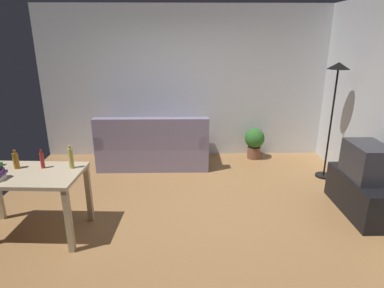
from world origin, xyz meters
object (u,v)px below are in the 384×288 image
at_px(desk, 26,182).
at_px(bottle_amber, 16,160).
at_px(potted_plant, 254,141).
at_px(bottle_squat, 71,158).
at_px(bottle_red, 42,160).
at_px(tv, 367,161).
at_px(tv_stand, 361,195).
at_px(torchiere_lamp, 335,89).
at_px(couch, 154,149).

bearing_deg(desk, bottle_amber, 139.94).
bearing_deg(potted_plant, bottle_squat, -138.42).
relative_size(desk, potted_plant, 2.17).
distance_m(potted_plant, bottle_red, 3.68).
bearing_deg(bottle_squat, tv, 4.70).
bearing_deg(tv_stand, torchiere_lamp, 0.00).
height_order(desk, potted_plant, desk).
bearing_deg(bottle_amber, tv, 3.94).
distance_m(tv_stand, torchiere_lamp, 1.61).
distance_m(bottle_red, bottle_squat, 0.33).
xyz_separation_m(tv_stand, tv, (0.00, 0.00, 0.46)).
height_order(couch, bottle_amber, bottle_amber).
distance_m(couch, bottle_amber, 2.42).
xyz_separation_m(desk, bottle_amber, (-0.14, 0.13, 0.20)).
distance_m(desk, bottle_squat, 0.54).
bearing_deg(bottle_red, tv_stand, 4.20).
relative_size(tv, bottle_amber, 2.76).
bearing_deg(tv, desk, 95.98).
xyz_separation_m(torchiere_lamp, potted_plant, (-0.97, 0.86, -1.08)).
distance_m(tv, bottle_red, 3.86).
bearing_deg(torchiere_lamp, tv, -89.82).
distance_m(torchiere_lamp, bottle_squat, 3.82).
relative_size(torchiere_lamp, bottle_red, 8.23).
bearing_deg(tv, bottle_squat, 94.70).
height_order(tv, bottle_red, bottle_red).
xyz_separation_m(potted_plant, bottle_squat, (-2.54, -2.26, 0.55)).
bearing_deg(bottle_red, bottle_amber, -179.43).
bearing_deg(couch, bottle_amber, 55.45).
bearing_deg(bottle_squat, tv_stand, 4.70).
relative_size(couch, bottle_red, 8.50).
distance_m(potted_plant, bottle_amber, 3.92).
distance_m(tv, bottle_squat, 3.54).
bearing_deg(desk, tv, 8.90).
xyz_separation_m(tv_stand, potted_plant, (-0.97, 1.97, 0.09)).
bearing_deg(desk, bottle_red, 45.65).
height_order(desk, bottle_amber, bottle_amber).
xyz_separation_m(torchiere_lamp, desk, (-3.99, -1.53, -0.76)).
distance_m(bottle_amber, bottle_red, 0.29).
bearing_deg(bottle_squat, bottle_red, 178.70).
relative_size(couch, torchiere_lamp, 1.03).
distance_m(potted_plant, bottle_squat, 3.45).
xyz_separation_m(potted_plant, bottle_red, (-2.87, -2.25, 0.52)).
xyz_separation_m(tv_stand, bottle_squat, (-3.52, -0.29, 0.64)).
xyz_separation_m(bottle_red, bottle_squat, (0.32, -0.01, 0.02)).
height_order(tv_stand, torchiere_lamp, torchiere_lamp).
relative_size(torchiere_lamp, bottle_squat, 6.71).
distance_m(couch, tv, 3.28).
xyz_separation_m(desk, bottle_red, (0.15, 0.14, 0.20)).
bearing_deg(bottle_red, potted_plant, 38.11).
xyz_separation_m(tv_stand, bottle_red, (-3.84, -0.28, 0.61)).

